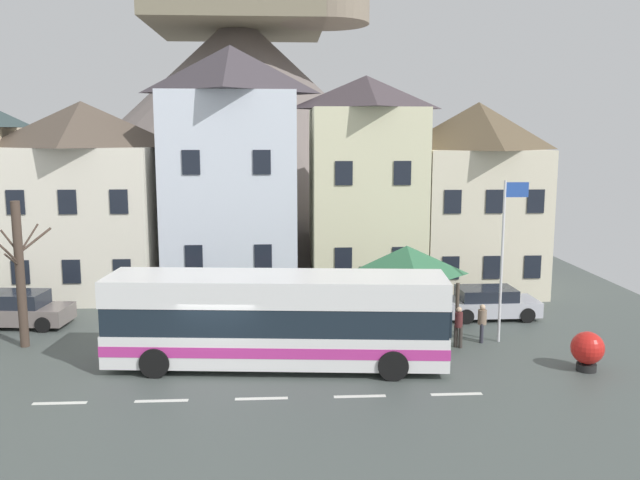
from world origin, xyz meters
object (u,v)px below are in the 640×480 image
pedestrian_01 (482,321)px  townhouse_03 (365,186)px  parked_car_00 (19,310)px  public_bench (351,309)px  hilltop_castle (241,120)px  harbour_buoy (587,349)px  bus_shelter (407,261)px  transit_bus (277,321)px  flagpole (505,248)px  parked_car_02 (210,302)px  parked_car_01 (489,303)px  townhouse_02 (232,171)px  townhouse_01 (86,200)px  bare_tree_01 (20,273)px  pedestrian_00 (459,325)px  townhouse_04 (476,197)px

pedestrian_01 → townhouse_03: bearing=111.5°
parked_car_00 → public_bench: 13.91m
hilltop_castle → public_bench: hilltop_castle is taller
hilltop_castle → parked_car_00: 25.60m
hilltop_castle → harbour_buoy: hilltop_castle is taller
bus_shelter → transit_bus: bearing=-144.8°
bus_shelter → public_bench: bearing=135.8°
public_bench → flagpole: 7.14m
hilltop_castle → transit_bus: size_ratio=3.10×
transit_bus → parked_car_02: (-2.96, 6.44, -0.95)m
hilltop_castle → harbour_buoy: (13.21, -29.45, -8.22)m
parked_car_00 → parked_car_02: 7.85m
parked_car_01 → flagpole: (-0.58, -3.37, 3.00)m
townhouse_02 → townhouse_03: townhouse_02 is taller
townhouse_01 → public_bench: 14.29m
transit_bus → bare_tree_01: (-9.53, 2.71, 1.22)m
bare_tree_01 → bus_shelter: bearing=3.6°
townhouse_01 → parked_car_01: size_ratio=2.34×
townhouse_01 → transit_bus: size_ratio=0.81×
parked_car_00 → pedestrian_00: (17.53, -3.88, 0.15)m
townhouse_02 → hilltop_castle: hilltop_castle is taller
townhouse_03 → townhouse_04: (5.69, 0.16, -0.63)m
parked_car_02 → pedestrian_01: 11.61m
harbour_buoy → transit_bus: bearing=174.1°
parked_car_00 → flagpole: flagpole is taller
hilltop_castle → parked_car_02: 23.45m
townhouse_02 → bus_shelter: (7.40, -7.86, -3.15)m
townhouse_03 → pedestrian_01: bearing=-68.5°
pedestrian_00 → hilltop_castle: bearing=109.6°
parked_car_02 → flagpole: size_ratio=0.66×
hilltop_castle → transit_bus: (2.74, -28.36, -7.36)m
parked_car_02 → townhouse_03: bearing=38.7°
transit_bus → townhouse_02: bearing=106.3°
parked_car_02 → pedestrian_01: bearing=-14.5°
townhouse_04 → hilltop_castle: hilltop_castle is taller
harbour_buoy → hilltop_castle: bearing=114.2°
townhouse_01 → bus_shelter: (14.52, -7.34, -1.79)m
townhouse_04 → pedestrian_00: size_ratio=6.07×
hilltop_castle → harbour_buoy: size_ratio=26.79×
flagpole → bare_tree_01: 18.17m
hilltop_castle → transit_bus: 29.43m
hilltop_castle → public_bench: (5.90, -22.79, -8.50)m
townhouse_01 → parked_car_00: size_ratio=2.29×
hilltop_castle → public_bench: bearing=-75.5°
townhouse_01 → parked_car_02: bearing=-35.3°
transit_bus → parked_car_02: 7.15m
townhouse_01 → harbour_buoy: bearing=-31.3°
pedestrian_01 → bare_tree_01: 17.50m
townhouse_02 → pedestrian_00: 14.37m
harbour_buoy → flagpole: bearing=119.0°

